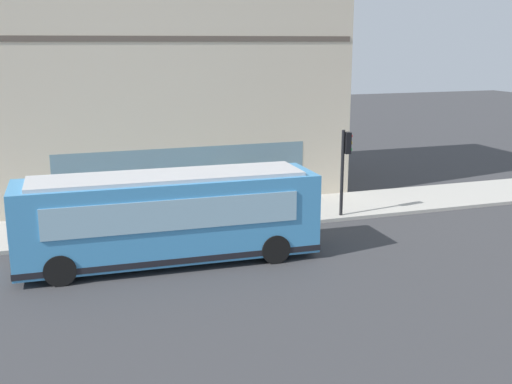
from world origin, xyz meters
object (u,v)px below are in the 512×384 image
city_bus_nearside (169,218)px  pedestrian_near_hydrant (255,184)px  pedestrian_near_building_entrance (254,194)px  fire_hydrant (295,209)px  pedestrian_walking_along_curb (276,186)px  traffic_light_near_corner (345,156)px

city_bus_nearside → pedestrian_near_hydrant: size_ratio=5.60×
pedestrian_near_building_entrance → pedestrian_near_hydrant: size_ratio=0.90×
fire_hydrant → pedestrian_near_building_entrance: size_ratio=0.46×
pedestrian_near_hydrant → pedestrian_walking_along_curb: bearing=-100.8°
city_bus_nearside → pedestrian_near_building_entrance: city_bus_nearside is taller
city_bus_nearside → fire_hydrant: bearing=-61.4°
pedestrian_walking_along_curb → pedestrian_near_building_entrance: bearing=128.2°
pedestrian_near_building_entrance → traffic_light_near_corner: bearing=-107.7°
fire_hydrant → pedestrian_near_hydrant: 2.54m
fire_hydrant → pedestrian_walking_along_curb: (2.05, 0.08, 0.56)m
traffic_light_near_corner → pedestrian_near_hydrant: bearing=51.8°
pedestrian_walking_along_curb → pedestrian_near_hydrant: (0.18, 0.94, 0.12)m
pedestrian_near_building_entrance → city_bus_nearside: bearing=133.2°
fire_hydrant → pedestrian_walking_along_curb: size_ratio=0.46×
pedestrian_near_building_entrance → pedestrian_near_hydrant: (1.31, -0.50, 0.12)m
pedestrian_walking_along_curb → traffic_light_near_corner: bearing=-136.1°
pedestrian_walking_along_curb → pedestrian_near_hydrant: size_ratio=0.90×
city_bus_nearside → fire_hydrant: city_bus_nearside is taller
city_bus_nearside → pedestrian_near_hydrant: bearing=-42.0°
city_bus_nearside → pedestrian_near_building_entrance: 6.09m
pedestrian_near_hydrant → pedestrian_near_building_entrance: bearing=159.1°
fire_hydrant → pedestrian_walking_along_curb: pedestrian_walking_along_curb is taller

